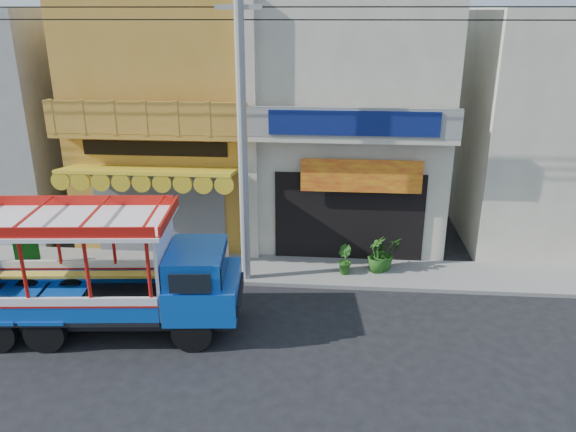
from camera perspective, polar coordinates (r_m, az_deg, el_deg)
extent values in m
plane|color=black|center=(13.77, -2.18, -12.95)|extent=(90.00, 90.00, 0.00)
cube|color=slate|center=(17.21, -0.59, -5.52)|extent=(30.00, 2.00, 0.12)
cube|color=#AD7C26|center=(20.50, -10.93, 9.92)|extent=(6.00, 6.00, 8.00)
cube|color=#595B5E|center=(18.36, -12.85, 0.16)|extent=(4.20, 0.10, 2.60)
cube|color=gold|center=(17.21, -13.97, 4.50)|extent=(5.20, 1.50, 0.31)
cube|color=#AD7C26|center=(17.34, -13.84, 8.04)|extent=(6.00, 0.70, 0.18)
cube|color=#AD7C26|center=(16.96, -14.31, 9.64)|extent=(6.00, 0.12, 0.95)
cube|color=black|center=(17.75, -13.39, 6.69)|extent=(4.50, 0.04, 0.45)
cube|color=#B9B197|center=(19.76, 6.34, 9.78)|extent=(6.00, 6.00, 8.00)
cube|color=black|center=(17.50, 6.23, -0.08)|extent=(4.60, 0.12, 2.80)
cube|color=yellow|center=(16.81, 7.45, 4.04)|extent=(3.60, 0.05, 1.00)
cube|color=#B9B197|center=(16.47, 6.58, 7.87)|extent=(6.00, 0.70, 0.18)
cube|color=gray|center=(16.08, 6.68, 9.38)|extent=(6.00, 0.12, 0.85)
cube|color=navy|center=(16.01, 6.69, 9.34)|extent=(4.80, 0.06, 0.70)
cube|color=#B9B197|center=(16.85, -3.79, 8.06)|extent=(0.35, 0.30, 8.00)
cube|color=#B9B197|center=(21.18, 25.80, 8.06)|extent=(6.00, 6.00, 7.60)
cylinder|color=gray|center=(15.25, -4.69, 8.67)|extent=(0.26, 0.26, 9.00)
cube|color=gray|center=(14.95, -5.04, 20.40)|extent=(1.20, 0.12, 0.12)
cylinder|color=black|center=(14.82, -0.96, 19.31)|extent=(28.00, 0.04, 0.04)
cylinder|color=black|center=(14.81, -0.97, 20.47)|extent=(28.00, 0.04, 0.04)
cylinder|color=black|center=(13.52, -9.72, -11.58)|extent=(0.97, 0.35, 0.95)
cylinder|color=black|center=(15.06, -8.67, -7.99)|extent=(0.97, 0.35, 0.95)
cylinder|color=black|center=(14.46, -23.42, -10.85)|extent=(0.97, 0.35, 0.95)
cylinder|color=black|center=(15.91, -21.03, -7.59)|extent=(0.97, 0.35, 0.95)
cylinder|color=black|center=(16.34, -24.79, -7.40)|extent=(0.97, 0.35, 0.95)
cube|color=black|center=(14.75, -18.05, -9.05)|extent=(6.48, 2.13, 0.27)
cube|color=blue|center=(13.96, -8.53, -7.51)|extent=(1.89, 2.23, 0.85)
cube|color=blue|center=(13.65, -9.28, -4.68)|extent=(1.49, 2.03, 0.71)
cube|color=black|center=(13.58, -6.50, -4.88)|extent=(0.21, 1.66, 0.52)
cube|color=black|center=(14.92, -21.02, -8.26)|extent=(4.86, 2.50, 0.11)
cube|color=blue|center=(13.95, -22.57, -8.99)|extent=(4.67, 0.50, 0.57)
cube|color=white|center=(13.83, -22.71, -8.06)|extent=(4.68, 0.51, 0.21)
cube|color=blue|center=(15.61, -19.95, -5.47)|extent=(4.67, 0.50, 0.57)
cube|color=white|center=(15.51, -20.07, -4.61)|extent=(4.68, 0.51, 0.21)
cube|color=white|center=(13.79, -12.32, -4.73)|extent=(0.25, 1.92, 2.13)
cube|color=white|center=(14.11, -22.45, -0.59)|extent=(5.44, 2.79, 0.09)
cube|color=red|center=(14.06, -22.54, 0.06)|extent=(5.25, 2.68, 0.25)
cube|color=black|center=(19.26, -24.86, -4.24)|extent=(0.69, 0.52, 0.11)
cube|color=#0C450C|center=(19.05, -25.10, -2.72)|extent=(0.70, 0.33, 1.00)
imported|color=#204D16|center=(17.22, 9.74, -3.70)|extent=(1.23, 1.20, 1.04)
imported|color=#204D16|center=(16.81, 5.73, -4.43)|extent=(0.55, 0.60, 0.87)
imported|color=#204D16|center=(17.01, 9.10, -3.84)|extent=(0.71, 0.71, 1.11)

